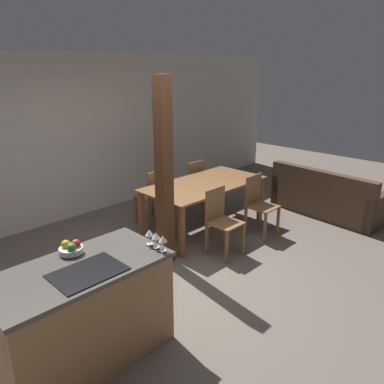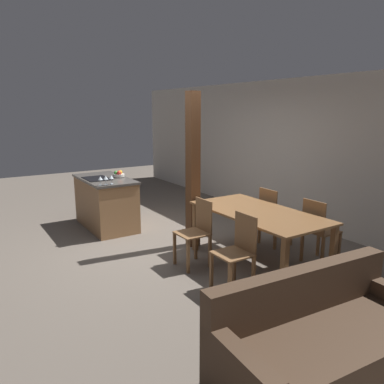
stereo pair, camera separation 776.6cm
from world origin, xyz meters
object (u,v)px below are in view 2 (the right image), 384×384
object	(u,v)px
fruit_bowl	(119,174)
couch	(324,345)
dining_chair_near_right	(237,251)
kitchen_island	(106,202)
dining_table	(258,218)
wine_glass_far	(111,177)
dining_chair_near_left	(196,231)
dining_chair_far_right	(318,230)
wine_glass_near	(100,178)
wine_glass_middle	(106,178)
dining_chair_far_left	(273,215)
timber_post	(193,171)

from	to	relation	value
fruit_bowl	couch	size ratio (longest dim) A/B	0.11
dining_chair_near_right	kitchen_island	bearing A→B (deg)	-172.17
dining_table	dining_chair_near_right	xyz separation A→B (m)	(0.44, -0.72, -0.18)
kitchen_island	wine_glass_far	xyz separation A→B (m)	(0.66, -0.12, 0.58)
dining_chair_near_left	dining_chair_far_right	size ratio (longest dim) A/B	1.00
fruit_bowl	wine_glass_far	distance (m)	0.69
wine_glass_near	dining_table	distance (m)	2.62
couch	fruit_bowl	bearing A→B (deg)	92.12
wine_glass_middle	wine_glass_far	size ratio (longest dim) A/B	1.00
wine_glass_near	dining_chair_far_left	bearing A→B (deg)	52.28
wine_glass_far	couch	size ratio (longest dim) A/B	0.08
fruit_bowl	dining_chair_near_left	xyz separation A→B (m)	(2.29, 0.20, -0.48)
dining_chair_far_left	couch	world-z (taller)	dining_chair_far_left
fruit_bowl	dining_chair_far_left	bearing A→B (deg)	35.79
wine_glass_middle	timber_post	xyz separation A→B (m)	(1.02, 1.04, 0.16)
kitchen_island	timber_post	xyz separation A→B (m)	(1.67, 0.83, 0.74)
timber_post	fruit_bowl	bearing A→B (deg)	-160.07
fruit_bowl	kitchen_island	bearing A→B (deg)	-105.79
wine_glass_far	kitchen_island	bearing A→B (deg)	169.98
wine_glass_near	dining_chair_near_right	bearing A→B (deg)	16.15
timber_post	dining_chair_far_left	bearing A→B (deg)	57.38
dining_chair_far_left	wine_glass_near	bearing A→B (deg)	52.28
dining_chair_far_left	timber_post	world-z (taller)	timber_post
wine_glass_middle	dining_table	size ratio (longest dim) A/B	0.08
wine_glass_near	dining_chair_far_left	xyz separation A→B (m)	(1.70, 2.20, -0.55)
fruit_bowl	dining_chair_near_left	bearing A→B (deg)	4.99
wine_glass_near	dining_chair_near_right	distance (m)	2.74
wine_glass_near	wine_glass_middle	bearing A→B (deg)	90.00
dining_chair_near_left	dining_chair_near_right	distance (m)	0.88
dining_chair_near_left	couch	size ratio (longest dim) A/B	0.48
wine_glass_near	dining_chair_far_left	world-z (taller)	wine_glass_near
dining_table	timber_post	bearing A→B (deg)	-163.06
fruit_bowl	dining_chair_far_right	world-z (taller)	fruit_bowl
couch	timber_post	xyz separation A→B (m)	(-3.13, 0.76, 0.92)
dining_chair_far_left	wine_glass_middle	bearing A→B (deg)	51.08
fruit_bowl	wine_glass_near	bearing A→B (deg)	-42.97
kitchen_island	fruit_bowl	distance (m)	0.57
wine_glass_middle	dining_chair_far_left	xyz separation A→B (m)	(1.70, 2.10, -0.55)
dining_table	dining_chair_far_left	world-z (taller)	dining_chair_far_left
dining_chair_far_left	dining_chair_far_right	xyz separation A→B (m)	(0.88, 0.00, 0.00)
dining_chair_far_left	timber_post	bearing A→B (deg)	57.38
fruit_bowl	wine_glass_far	xyz separation A→B (m)	(0.59, -0.36, 0.07)
dining_table	timber_post	distance (m)	1.29
timber_post	wine_glass_middle	bearing A→B (deg)	-134.42
dining_table	couch	xyz separation A→B (m)	(2.00, -1.10, -0.40)
fruit_bowl	dining_table	bearing A→B (deg)	18.71
wine_glass_near	dining_chair_far_left	distance (m)	2.83
dining_table	fruit_bowl	bearing A→B (deg)	-161.29
fruit_bowl	dining_chair_near_left	size ratio (longest dim) A/B	0.22
kitchen_island	dining_chair_far_left	size ratio (longest dim) A/B	1.59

